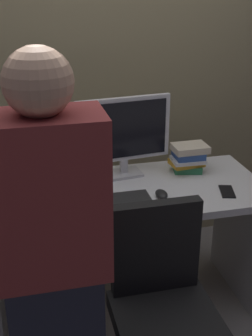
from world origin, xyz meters
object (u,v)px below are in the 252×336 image
Objects in this scene: monitor at (124,133)px; mouse at (161,194)px; desk at (124,227)px; keyboard at (108,201)px; cup_by_monitor at (45,175)px; cell_phone at (227,192)px; book_stack at (188,157)px; cup_near_keyboard at (52,200)px; office_chair at (163,320)px; person_at_desk at (53,272)px.

mouse is (0.13, -0.32, -0.24)m from monitor.
keyboard is (-0.11, -0.12, 0.24)m from desk.
cup_by_monitor is 0.99m from cell_phone.
desk is 7.37× the size of book_stack.
cup_near_keyboard is 0.86m from book_stack.
office_chair is at bearing -120.17° from cell_phone.
cup_by_monitor is 0.82m from book_stack.
desk is 0.55m from book_stack.
keyboard is at bearing -116.31° from monitor.
desk is 0.49m from cup_near_keyboard.
desk is 0.52m from cup_by_monitor.
keyboard reaches higher than desk.
person_at_desk is 19.20× the size of cup_by_monitor.
cup_by_monitor is at bearing 132.76° from keyboard.
cell_phone is (0.97, 0.60, -0.08)m from person_at_desk.
person_at_desk reaches higher than keyboard.
book_stack is (0.42, 0.15, 0.32)m from desk.
desk is 0.60m from cell_phone.
monitor is 3.75× the size of cell_phone.
mouse reaches higher than cell_phone.
monitor is at bearing 88.52° from office_chair.
cup_by_monitor is (-0.45, 0.00, -0.21)m from monitor.
book_stack is at bearing -2.86° from cup_by_monitor.
desk is 3.61× the size of keyboard.
person_at_desk reaches higher than desk.
keyboard is at bearing -132.11° from desk.
desk is 0.29m from keyboard.
cup_near_keyboard is (-0.42, 0.53, 0.38)m from office_chair.
cup_by_monitor is at bearing 179.72° from monitor.
office_chair reaches higher than cup_near_keyboard.
mouse is at bearing -68.39° from monitor.
monitor is 5.48× the size of cup_near_keyboard.
mouse reaches higher than desk.
cup_near_keyboard is at bearing 179.28° from keyboard.
keyboard is 0.43m from cup_by_monitor.
office_chair is at bearing -75.46° from keyboard.
book_stack is at bearing 27.58° from keyboard.
mouse is 1.17× the size of cup_by_monitor.
mouse is 0.48× the size of book_stack.
person_at_desk is (-0.44, -0.75, 0.31)m from desk.
cup_by_monitor is at bearing 175.05° from cell_phone.
cell_phone is (0.93, -0.35, -0.04)m from cup_by_monitor.
office_chair reaches higher than desk.
cup_by_monitor is at bearing 87.66° from person_at_desk.
keyboard is 0.60m from book_stack.
keyboard is (-0.16, -0.31, -0.25)m from monitor.
keyboard is at bearing -47.41° from cup_by_monitor.
person_at_desk is 0.88m from mouse.
cup_near_keyboard is (-0.44, -0.31, -0.21)m from monitor.
cup_near_keyboard is 0.68× the size of cell_phone.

